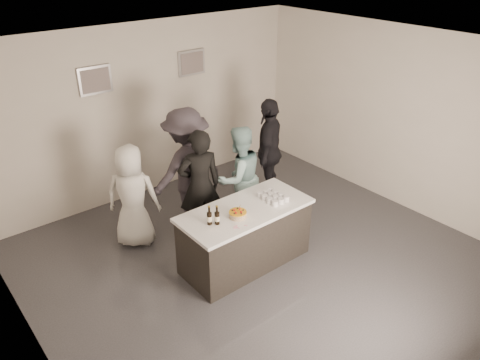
{
  "coord_description": "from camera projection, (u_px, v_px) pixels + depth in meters",
  "views": [
    {
      "loc": [
        -3.67,
        -4.01,
        4.18
      ],
      "look_at": [
        0.0,
        0.5,
        1.15
      ],
      "focal_mm": 35.0,
      "sensor_mm": 36.0,
      "label": 1
    }
  ],
  "objects": [
    {
      "name": "floor",
      "position": [
        262.0,
        263.0,
        6.75
      ],
      "size": [
        6.0,
        6.0,
        0.0
      ],
      "primitive_type": "plane",
      "color": "#3D3D42",
      "rests_on": "ground"
    },
    {
      "name": "ceiling",
      "position": [
        267.0,
        53.0,
        5.36
      ],
      "size": [
        6.0,
        6.0,
        0.0
      ],
      "primitive_type": "plane",
      "rotation": [
        3.14,
        0.0,
        0.0
      ],
      "color": "white"
    },
    {
      "name": "wall_back",
      "position": [
        149.0,
        111.0,
        8.12
      ],
      "size": [
        6.0,
        0.04,
        3.0
      ],
      "primitive_type": "cube",
      "color": "silver",
      "rests_on": "ground"
    },
    {
      "name": "wall_left",
      "position": [
        25.0,
        259.0,
        4.38
      ],
      "size": [
        0.04,
        6.0,
        3.0
      ],
      "primitive_type": "cube",
      "color": "silver",
      "rests_on": "ground"
    },
    {
      "name": "wall_right",
      "position": [
        400.0,
        119.0,
        7.73
      ],
      "size": [
        0.04,
        6.0,
        3.0
      ],
      "primitive_type": "cube",
      "color": "silver",
      "rests_on": "ground"
    },
    {
      "name": "picture_left",
      "position": [
        95.0,
        80.0,
        7.27
      ],
      "size": [
        0.54,
        0.04,
        0.44
      ],
      "primitive_type": "cube",
      "color": "#B2B2B7",
      "rests_on": "wall_back"
    },
    {
      "name": "picture_right",
      "position": [
        192.0,
        63.0,
        8.28
      ],
      "size": [
        0.54,
        0.04,
        0.44
      ],
      "primitive_type": "cube",
      "color": "#B2B2B7",
      "rests_on": "wall_back"
    },
    {
      "name": "bar_counter",
      "position": [
        245.0,
        236.0,
        6.56
      ],
      "size": [
        1.86,
        0.86,
        0.9
      ],
      "primitive_type": "cube",
      "color": "white",
      "rests_on": "ground"
    },
    {
      "name": "cake",
      "position": [
        238.0,
        214.0,
        6.15
      ],
      "size": [
        0.24,
        0.24,
        0.07
      ],
      "primitive_type": "cylinder",
      "color": "gold",
      "rests_on": "bar_counter"
    },
    {
      "name": "beer_bottle_a",
      "position": [
        209.0,
        216.0,
        5.95
      ],
      "size": [
        0.07,
        0.07,
        0.26
      ],
      "primitive_type": "cylinder",
      "color": "black",
      "rests_on": "bar_counter"
    },
    {
      "name": "beer_bottle_b",
      "position": [
        217.0,
        215.0,
        5.96
      ],
      "size": [
        0.07,
        0.07,
        0.26
      ],
      "primitive_type": "cylinder",
      "color": "black",
      "rests_on": "bar_counter"
    },
    {
      "name": "tumbler_cluster",
      "position": [
        273.0,
        197.0,
        6.57
      ],
      "size": [
        0.3,
        0.4,
        0.08
      ],
      "primitive_type": "cube",
      "color": "gold",
      "rests_on": "bar_counter"
    },
    {
      "name": "candles",
      "position": [
        239.0,
        226.0,
        5.96
      ],
      "size": [
        0.24,
        0.08,
        0.01
      ],
      "primitive_type": "cube",
      "color": "pink",
      "rests_on": "bar_counter"
    },
    {
      "name": "person_main_black",
      "position": [
        200.0,
        186.0,
        6.95
      ],
      "size": [
        0.76,
        0.62,
        1.79
      ],
      "primitive_type": "imported",
      "rotation": [
        0.0,
        0.0,
        2.8
      ],
      "color": "black",
      "rests_on": "ground"
    },
    {
      "name": "person_main_blue",
      "position": [
        239.0,
        178.0,
        7.29
      ],
      "size": [
        0.85,
        0.67,
        1.69
      ],
      "primitive_type": "imported",
      "rotation": [
        0.0,
        0.0,
        3.1
      ],
      "color": "#92BEBF",
      "rests_on": "ground"
    },
    {
      "name": "person_guest_left",
      "position": [
        133.0,
        196.0,
        6.86
      ],
      "size": [
        0.92,
        0.9,
        1.6
      ],
      "primitive_type": "imported",
      "rotation": [
        0.0,
        0.0,
        2.43
      ],
      "color": "white",
      "rests_on": "ground"
    },
    {
      "name": "person_guest_right",
      "position": [
        269.0,
        151.0,
        8.0
      ],
      "size": [
        1.14,
        1.02,
        1.85
      ],
      "primitive_type": "imported",
      "rotation": [
        0.0,
        0.0,
        3.8
      ],
      "color": "black",
      "rests_on": "ground"
    },
    {
      "name": "person_guest_back",
      "position": [
        187.0,
        169.0,
        7.25
      ],
      "size": [
        1.3,
        0.79,
        1.96
      ],
      "primitive_type": "imported",
      "rotation": [
        0.0,
        0.0,
        3.19
      ],
      "color": "#353038",
      "rests_on": "ground"
    }
  ]
}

